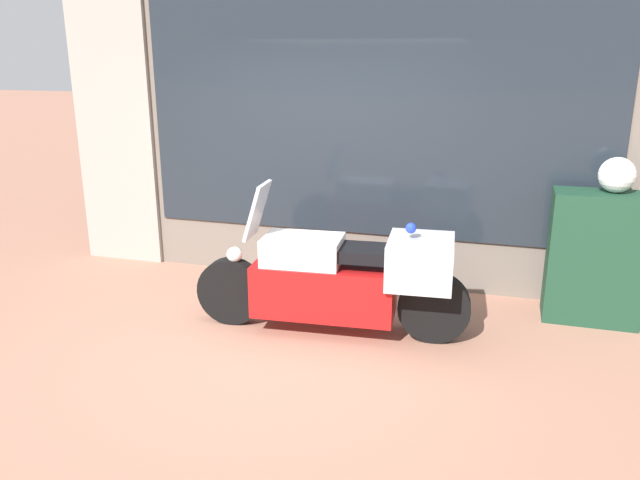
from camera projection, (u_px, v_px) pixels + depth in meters
ground_plane at (267, 350)px, 5.16m from camera, size 60.00×60.00×0.00m
shop_building at (293, 99)px, 6.56m from camera, size 5.93×0.55×3.78m
window_display at (368, 235)px, 6.78m from camera, size 4.52×0.30×1.90m
paramedic_motorcycle at (346, 277)px, 5.34m from camera, size 2.41×0.68×1.31m
utility_cabinet at (595, 258)px, 5.59m from camera, size 0.81×0.41×1.20m
white_helmet at (617, 175)px, 5.37m from camera, size 0.31×0.31×0.31m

